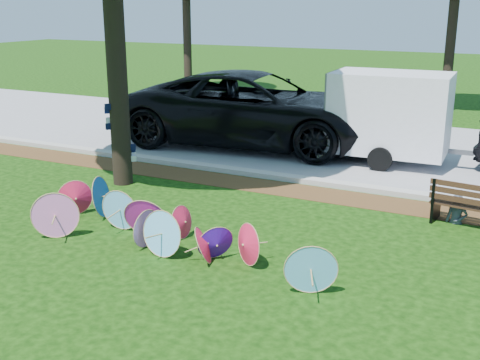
# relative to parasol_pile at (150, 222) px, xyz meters

# --- Properties ---
(ground) EXTENTS (90.00, 90.00, 0.00)m
(ground) POSITION_rel_parasol_pile_xyz_m (0.53, -0.60, -0.38)
(ground) COLOR black
(ground) RESTS_ON ground
(mulch_strip) EXTENTS (90.00, 1.00, 0.01)m
(mulch_strip) POSITION_rel_parasol_pile_xyz_m (0.53, 3.90, -0.37)
(mulch_strip) COLOR #472D16
(mulch_strip) RESTS_ON ground
(curb) EXTENTS (90.00, 0.30, 0.12)m
(curb) POSITION_rel_parasol_pile_xyz_m (0.53, 4.60, -0.32)
(curb) COLOR #B7B5AD
(curb) RESTS_ON ground
(street) EXTENTS (90.00, 8.00, 0.01)m
(street) POSITION_rel_parasol_pile_xyz_m (0.53, 8.75, -0.37)
(street) COLOR gray
(street) RESTS_ON ground
(parasol_pile) EXTENTS (5.87, 1.92, 0.85)m
(parasol_pile) POSITION_rel_parasol_pile_xyz_m (0.00, 0.00, 0.00)
(parasol_pile) COLOR #F97DD1
(parasol_pile) RESTS_ON ground
(black_van) EXTENTS (7.91, 4.28, 2.11)m
(black_van) POSITION_rel_parasol_pile_xyz_m (-1.53, 7.53, 0.68)
(black_van) COLOR black
(black_van) RESTS_ON ground
(cargo_trailer) EXTENTS (2.94, 1.92, 2.61)m
(cargo_trailer) POSITION_rel_parasol_pile_xyz_m (2.37, 7.27, 0.93)
(cargo_trailer) COLOR white
(cargo_trailer) RESTS_ON ground
(park_bench) EXTENTS (1.73, 0.85, 0.87)m
(park_bench) POSITION_rel_parasol_pile_xyz_m (4.95, 3.32, 0.06)
(park_bench) COLOR black
(park_bench) RESTS_ON ground
(person_left) EXTENTS (0.41, 0.28, 1.10)m
(person_left) POSITION_rel_parasol_pile_xyz_m (4.60, 3.37, 0.18)
(person_left) COLOR #3D4653
(person_left) RESTS_ON ground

